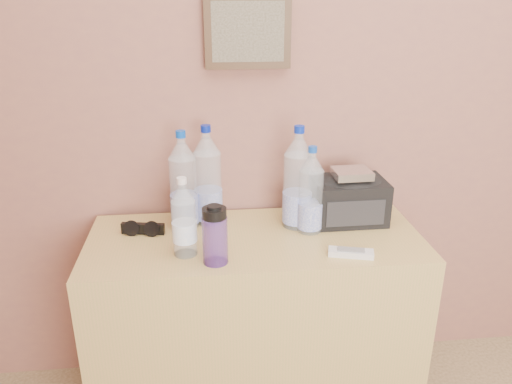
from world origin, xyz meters
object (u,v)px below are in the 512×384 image
(pet_large_c, at_px, (298,183))
(ac_remote, at_px, (351,253))
(pet_large_a, at_px, (208,180))
(sunglasses, at_px, (143,229))
(pet_large_d, at_px, (311,195))
(pet_large_b, at_px, (184,185))
(pet_small, at_px, (184,221))
(toiletry_bag, at_px, (348,198))
(dresser, at_px, (255,324))
(nalgene_bottle, at_px, (215,235))
(foil_packet, at_px, (352,173))

(pet_large_c, bearing_deg, ac_remote, -61.44)
(pet_large_a, distance_m, sunglasses, 0.29)
(ac_remote, bearing_deg, pet_large_d, 131.30)
(pet_large_b, height_order, sunglasses, pet_large_b)
(pet_small, xyz_separation_m, toiletry_bag, (0.60, 0.20, -0.03))
(dresser, distance_m, nalgene_bottle, 0.51)
(toiletry_bag, relative_size, foil_packet, 2.00)
(ac_remote, height_order, toiletry_bag, toiletry_bag)
(pet_large_a, bearing_deg, pet_small, -108.38)
(pet_large_c, height_order, pet_large_d, pet_large_c)
(sunglasses, bearing_deg, pet_large_a, 29.18)
(pet_small, bearing_deg, dresser, 21.84)
(pet_small, relative_size, nalgene_bottle, 1.36)
(pet_large_b, height_order, toiletry_bag, pet_large_b)
(pet_large_a, distance_m, toiletry_bag, 0.52)
(dresser, xyz_separation_m, nalgene_bottle, (-0.14, -0.16, 0.46))
(pet_large_a, bearing_deg, foil_packet, -7.40)
(ac_remote, relative_size, foil_packet, 1.10)
(dresser, height_order, pet_large_a, pet_large_a)
(pet_large_d, distance_m, ac_remote, 0.25)
(pet_large_c, relative_size, pet_small, 1.41)
(pet_large_c, bearing_deg, pet_small, -156.18)
(pet_large_b, relative_size, pet_large_d, 1.14)
(sunglasses, bearing_deg, nalgene_bottle, -32.32)
(ac_remote, relative_size, toiletry_bag, 0.55)
(pet_large_d, relative_size, toiletry_bag, 1.19)
(sunglasses, relative_size, foil_packet, 1.16)
(pet_large_b, bearing_deg, foil_packet, -3.68)
(pet_large_b, xyz_separation_m, pet_large_c, (0.40, -0.04, 0.01))
(pet_large_d, relative_size, nalgene_bottle, 1.62)
(dresser, bearing_deg, pet_large_a, 136.55)
(sunglasses, height_order, ac_remote, sunglasses)
(nalgene_bottle, bearing_deg, pet_small, 145.92)
(toiletry_bag, bearing_deg, nalgene_bottle, -152.83)
(ac_remote, bearing_deg, pet_small, -172.28)
(pet_large_b, distance_m, ac_remote, 0.63)
(pet_large_b, distance_m, toiletry_bag, 0.61)
(pet_large_a, relative_size, sunglasses, 2.39)
(pet_large_a, relative_size, toiletry_bag, 1.39)
(dresser, xyz_separation_m, pet_large_b, (-0.24, 0.12, 0.52))
(dresser, relative_size, sunglasses, 7.61)
(dresser, bearing_deg, nalgene_bottle, -131.69)
(pet_large_a, bearing_deg, pet_large_b, -161.90)
(nalgene_bottle, bearing_deg, toiletry_bag, 27.95)
(sunglasses, distance_m, ac_remote, 0.73)
(pet_small, distance_m, ac_remote, 0.55)
(pet_large_a, relative_size, pet_large_c, 0.98)
(nalgene_bottle, xyz_separation_m, ac_remote, (0.44, -0.01, -0.09))
(pet_large_c, bearing_deg, toiletry_bag, 7.28)
(pet_large_d, distance_m, pet_small, 0.46)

